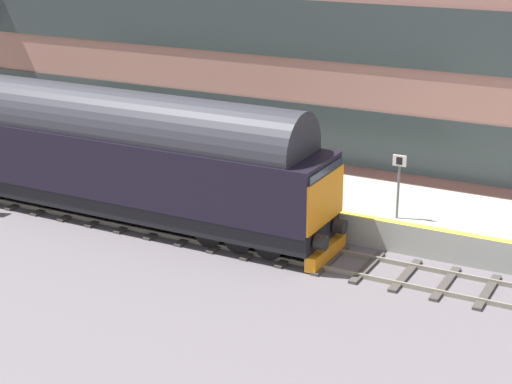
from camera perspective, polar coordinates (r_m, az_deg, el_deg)
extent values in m
plane|color=#615B60|center=(27.84, 0.34, -3.72)|extent=(140.00, 140.00, 0.00)
cube|color=gray|center=(27.23, -0.36, -4.09)|extent=(0.07, 60.00, 0.15)
cube|color=gray|center=(28.40, 1.01, -3.09)|extent=(0.07, 60.00, 0.15)
cube|color=#413B37|center=(25.57, 15.19, -6.47)|extent=(2.50, 0.26, 0.09)
cube|color=#413B37|center=(25.81, 12.55, -5.99)|extent=(2.50, 0.26, 0.09)
cube|color=#413B37|center=(26.11, 9.96, -5.51)|extent=(2.50, 0.26, 0.09)
cube|color=#413B37|center=(26.47, 7.43, -5.04)|extent=(2.50, 0.26, 0.09)
cube|color=#413B37|center=(26.87, 4.99, -4.56)|extent=(2.50, 0.26, 0.09)
cube|color=#413B37|center=(27.32, 2.62, -4.10)|extent=(2.50, 0.26, 0.09)
cube|color=#413B37|center=(27.82, 0.34, -3.64)|extent=(2.50, 0.26, 0.09)
cube|color=#413B37|center=(28.37, -1.86, -3.19)|extent=(2.50, 0.26, 0.09)
cube|color=#413B37|center=(28.95, -3.97, -2.76)|extent=(2.50, 0.26, 0.09)
cube|color=#413B37|center=(29.58, -5.99, -2.34)|extent=(2.50, 0.26, 0.09)
cube|color=#413B37|center=(30.24, -7.92, -1.94)|extent=(2.50, 0.26, 0.09)
cube|color=#413B37|center=(30.93, -9.77, -1.55)|extent=(2.50, 0.26, 0.09)
cube|color=#413B37|center=(31.66, -11.54, -1.18)|extent=(2.50, 0.26, 0.09)
cube|color=#413B37|center=(32.42, -13.22, -0.83)|extent=(2.50, 0.26, 0.09)
cube|color=#413B37|center=(33.20, -14.83, -0.49)|extent=(2.50, 0.26, 0.09)
cube|color=#413B37|center=(34.02, -16.36, -0.16)|extent=(2.50, 0.26, 0.09)
cube|color=#9CA096|center=(30.69, 3.45, -0.57)|extent=(4.00, 44.00, 1.00)
cube|color=yellow|center=(28.94, 1.94, -0.71)|extent=(0.30, 44.00, 0.01)
cube|color=#A16E60|center=(34.94, 3.98, 10.95)|extent=(4.31, 37.07, 11.80)
cube|color=#303938|center=(33.72, 2.32, 4.21)|extent=(0.06, 34.11, 2.20)
cube|color=#303938|center=(32.95, 2.41, 10.84)|extent=(0.06, 34.11, 2.20)
cube|color=black|center=(30.95, -10.54, -0.06)|extent=(2.56, 17.55, 0.60)
cube|color=black|center=(30.55, -10.69, 2.33)|extent=(2.70, 17.55, 2.10)
cylinder|color=#2C2D33|center=(30.23, -10.83, 4.57)|extent=(2.56, 16.15, 2.57)
cube|color=orange|center=(26.23, 4.66, -0.51)|extent=(2.65, 0.08, 1.58)
cube|color=#232D3D|center=(26.01, 4.66, 1.00)|extent=(2.38, 0.04, 0.64)
cube|color=#232D3D|center=(31.50, -9.19, 3.49)|extent=(0.04, 12.29, 0.44)
cylinder|color=black|center=(25.90, 4.36, -3.37)|extent=(0.48, 0.35, 0.48)
cylinder|color=black|center=(27.19, 5.64, -2.30)|extent=(0.48, 0.35, 0.48)
cube|color=orange|center=(26.83, 4.68, -4.03)|extent=(2.43, 0.36, 0.47)
cylinder|color=black|center=(27.37, 1.55, -2.96)|extent=(1.64, 1.04, 1.04)
cylinder|color=black|center=(27.84, -0.48, -2.57)|extent=(1.64, 1.04, 1.04)
cylinder|color=black|center=(28.34, -2.44, -2.19)|extent=(1.64, 1.04, 1.04)
cylinder|color=slate|center=(27.56, 9.49, 0.35)|extent=(0.08, 0.08, 2.11)
cube|color=white|center=(27.27, 9.57, 2.08)|extent=(0.05, 0.44, 0.36)
cube|color=black|center=(27.24, 9.55, 2.06)|extent=(0.01, 0.20, 0.24)
cylinder|color=#37242E|center=(32.32, -2.73, 2.20)|extent=(0.13, 0.13, 0.84)
cylinder|color=#37242E|center=(32.40, -3.05, 2.23)|extent=(0.13, 0.13, 0.84)
cylinder|color=#436F40|center=(32.16, -2.91, 3.41)|extent=(0.38, 0.38, 0.56)
sphere|color=#8D6D4E|center=(32.06, -2.92, 4.11)|extent=(0.22, 0.22, 0.22)
cylinder|color=#436F40|center=(32.09, -2.56, 3.37)|extent=(0.09, 0.09, 0.52)
cylinder|color=#436F40|center=(32.24, -3.26, 3.44)|extent=(0.09, 0.09, 0.52)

